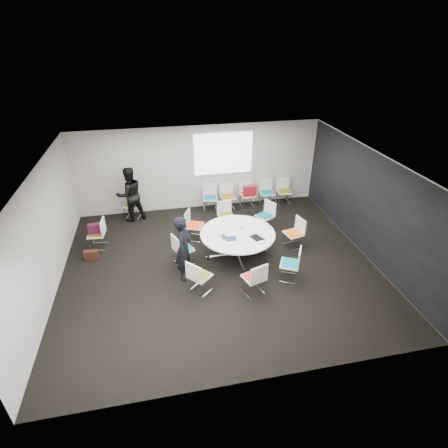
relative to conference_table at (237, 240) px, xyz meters
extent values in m
cube|color=black|center=(-0.55, -0.33, -0.53)|extent=(8.00, 7.00, 0.04)
cube|color=white|center=(-0.55, -0.33, 2.31)|extent=(8.00, 7.00, 0.04)
cube|color=#AFAAA5|center=(-0.55, 3.19, 0.89)|extent=(8.00, 0.04, 2.80)
cube|color=#AFAAA5|center=(-0.55, -3.85, 0.89)|extent=(8.00, 0.04, 2.80)
cube|color=#AFAAA5|center=(-4.57, -0.33, 0.89)|extent=(0.04, 7.00, 2.80)
cube|color=#AFAAA5|center=(3.47, -0.33, 0.89)|extent=(0.04, 7.00, 2.80)
cube|color=black|center=(3.44, -0.33, 0.89)|extent=(0.01, 6.94, 2.74)
cube|color=silver|center=(0.00, 0.00, -0.47)|extent=(0.90, 0.90, 0.08)
cylinder|color=silver|center=(0.00, 0.00, -0.15)|extent=(0.10, 0.10, 0.65)
cylinder|color=white|center=(0.00, 0.00, 0.20)|extent=(1.98, 1.98, 0.04)
cube|color=white|center=(0.25, 3.13, 1.34)|extent=(1.90, 0.03, 1.35)
cube|color=silver|center=(1.63, 0.12, -0.30)|extent=(0.50, 0.50, 0.42)
cube|color=white|center=(1.63, 0.12, -0.07)|extent=(0.53, 0.55, 0.04)
cube|color=#DB5816|center=(1.63, 0.12, -0.04)|extent=(0.46, 0.47, 0.03)
cube|color=white|center=(1.84, 0.16, 0.16)|extent=(0.14, 0.46, 0.42)
cube|color=silver|center=(1.15, 1.24, -0.30)|extent=(0.57, 0.57, 0.42)
cube|color=white|center=(1.15, 1.24, -0.07)|extent=(0.61, 0.62, 0.04)
cube|color=#0B5B78|center=(1.15, 1.24, -0.04)|extent=(0.53, 0.54, 0.03)
cube|color=white|center=(1.34, 1.34, 0.16)|extent=(0.26, 0.42, 0.42)
cube|color=silver|center=(0.00, 1.46, -0.30)|extent=(0.46, 0.46, 0.42)
cube|color=white|center=(0.00, 1.46, -0.07)|extent=(0.50, 0.49, 0.04)
cube|color=#5A6C17|center=(0.00, 1.46, -0.04)|extent=(0.44, 0.42, 0.03)
cube|color=white|center=(-0.02, 1.67, 0.16)|extent=(0.46, 0.08, 0.42)
cube|color=silver|center=(-1.01, 1.11, -0.30)|extent=(0.55, 0.55, 0.42)
cube|color=white|center=(-1.01, 1.11, -0.07)|extent=(0.59, 0.60, 0.04)
cube|color=red|center=(-1.01, 1.11, -0.04)|extent=(0.51, 0.52, 0.03)
cube|color=white|center=(-1.20, 1.19, 0.16)|extent=(0.22, 0.43, 0.42)
cube|color=silver|center=(-1.45, -0.06, -0.30)|extent=(0.56, 0.56, 0.42)
cube|color=white|center=(-1.45, -0.06, -0.07)|extent=(0.59, 0.60, 0.04)
cube|color=#0A6D87|center=(-1.45, -0.06, -0.04)|extent=(0.51, 0.52, 0.03)
cube|color=white|center=(-1.64, -0.14, 0.16)|extent=(0.22, 0.43, 0.42)
cube|color=silver|center=(-1.19, -1.23, -0.30)|extent=(0.59, 0.59, 0.42)
cube|color=white|center=(-1.19, -1.23, -0.07)|extent=(0.64, 0.64, 0.04)
cube|color=olive|center=(-1.19, -1.23, -0.04)|extent=(0.55, 0.55, 0.03)
cube|color=white|center=(-1.35, -1.37, 0.16)|extent=(0.34, 0.36, 0.42)
cube|color=silver|center=(0.02, -1.54, -0.30)|extent=(0.53, 0.53, 0.42)
cube|color=white|center=(0.02, -1.54, -0.07)|extent=(0.58, 0.56, 0.04)
cube|color=red|center=(0.02, -1.54, -0.04)|extent=(0.50, 0.49, 0.03)
cube|color=white|center=(0.08, -1.74, 0.16)|extent=(0.45, 0.18, 0.42)
cube|color=silver|center=(1.02, -1.21, -0.30)|extent=(0.57, 0.57, 0.42)
cube|color=white|center=(1.02, -1.21, -0.07)|extent=(0.60, 0.61, 0.04)
cube|color=#0A737F|center=(1.02, -1.21, -0.04)|extent=(0.52, 0.53, 0.03)
cube|color=white|center=(1.21, -1.31, 0.16)|extent=(0.25, 0.42, 0.42)
cube|color=silver|center=(-0.27, 2.81, -0.30)|extent=(0.46, 0.46, 0.42)
cube|color=white|center=(-0.27, 2.81, -0.07)|extent=(0.50, 0.48, 0.04)
cube|color=#0A627A|center=(-0.27, 2.81, -0.04)|extent=(0.44, 0.42, 0.03)
cube|color=white|center=(-0.25, 3.02, 0.16)|extent=(0.46, 0.08, 0.42)
cube|color=silver|center=(0.33, 2.77, -0.30)|extent=(0.45, 0.45, 0.42)
cube|color=white|center=(0.33, 2.77, -0.07)|extent=(0.49, 0.47, 0.04)
cube|color=brown|center=(0.33, 2.77, -0.04)|extent=(0.42, 0.40, 0.03)
cube|color=white|center=(0.32, 2.98, 0.16)|extent=(0.46, 0.07, 0.42)
cube|color=silver|center=(1.04, 2.81, -0.30)|extent=(0.48, 0.48, 0.42)
cube|color=white|center=(1.04, 2.81, -0.07)|extent=(0.52, 0.50, 0.04)
cube|color=red|center=(1.04, 2.81, -0.04)|extent=(0.45, 0.43, 0.03)
cube|color=white|center=(1.01, 3.02, 0.16)|extent=(0.46, 0.10, 0.42)
cube|color=silver|center=(1.72, 2.82, -0.30)|extent=(0.44, 0.44, 0.42)
cube|color=white|center=(1.72, 2.82, -0.07)|extent=(0.48, 0.47, 0.04)
cube|color=#097B84|center=(1.72, 2.82, -0.04)|extent=(0.42, 0.40, 0.03)
cube|color=white|center=(1.73, 3.03, 0.16)|extent=(0.46, 0.06, 0.42)
cube|color=silver|center=(2.35, 2.82, -0.30)|extent=(0.44, 0.44, 0.42)
cube|color=white|center=(2.35, 2.82, -0.07)|extent=(0.48, 0.46, 0.04)
cube|color=olive|center=(2.35, 2.82, -0.04)|extent=(0.42, 0.40, 0.03)
cube|color=white|center=(2.36, 3.03, 0.16)|extent=(0.46, 0.06, 0.42)
cube|color=silver|center=(-3.75, 1.18, -0.30)|extent=(0.46, 0.46, 0.42)
cube|color=white|center=(-3.75, 1.18, -0.07)|extent=(0.48, 0.50, 0.04)
cube|color=#696714|center=(-3.75, 1.18, -0.04)|extent=(0.42, 0.44, 0.03)
cube|color=white|center=(-3.54, 1.16, 0.16)|extent=(0.08, 0.46, 0.42)
cube|color=silver|center=(-2.83, 2.82, -0.30)|extent=(0.53, 0.53, 0.42)
cube|color=white|center=(-2.83, 2.82, -0.07)|extent=(0.57, 0.56, 0.04)
cube|color=olive|center=(-2.83, 2.82, -0.04)|extent=(0.50, 0.48, 0.03)
cube|color=white|center=(-2.77, 3.02, 0.16)|extent=(0.45, 0.17, 0.42)
imported|color=black|center=(-1.48, -0.61, 0.34)|extent=(0.58, 0.71, 1.69)
imported|color=black|center=(-2.83, 2.67, 0.38)|extent=(1.05, 0.94, 1.78)
imported|color=#333338|center=(-0.38, -0.08, 0.23)|extent=(0.29, 0.36, 0.02)
cube|color=silver|center=(-0.51, 0.01, 0.35)|extent=(0.14, 0.28, 0.22)
cube|color=black|center=(0.41, -0.34, 0.23)|extent=(0.33, 0.36, 0.02)
cube|color=navy|center=(-0.23, -0.26, 0.23)|extent=(0.27, 0.21, 0.03)
cube|color=white|center=(0.44, 0.13, 0.22)|extent=(0.37, 0.34, 0.00)
cube|color=white|center=(0.69, -0.10, 0.22)|extent=(0.36, 0.33, 0.00)
cylinder|color=white|center=(0.14, 0.18, 0.26)|extent=(0.08, 0.08, 0.09)
cube|color=black|center=(0.54, -0.45, 0.22)|extent=(0.15, 0.10, 0.01)
cube|color=#47122A|center=(-3.75, 1.18, 0.11)|extent=(0.42, 0.20, 0.28)
cube|color=#361A11|center=(-3.90, 0.66, -0.39)|extent=(0.37, 0.19, 0.24)
cube|color=#AE1524|center=(1.04, 2.60, 0.19)|extent=(0.45, 0.19, 0.36)
camera|label=1|loc=(-1.92, -7.64, 5.02)|focal=28.00mm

